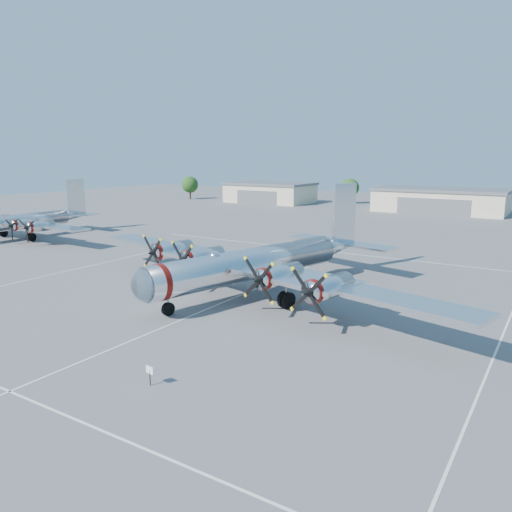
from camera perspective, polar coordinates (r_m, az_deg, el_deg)
The scene contains 9 objects.
ground at distance 45.99m, azimuth -2.36°, elevation -4.74°, with size 260.00×260.00×0.00m, color #545457.
parking_lines at distance 44.62m, azimuth -3.64°, elevation -5.26°, with size 60.00×50.08×0.01m.
hangar_west at distance 137.87m, azimuth 1.62°, elevation 7.28°, with size 22.60×14.60×5.40m.
hangar_center at distance 121.32m, azimuth 20.32°, elevation 6.00°, with size 28.60×14.60×5.40m.
tree_far_west at distance 148.97m, azimuth -7.56°, elevation 8.09°, with size 4.80×4.80×6.64m.
tree_west at distance 136.16m, azimuth 10.70°, elevation 7.67°, with size 4.80×4.80×6.64m.
main_bomber_b29 at distance 47.76m, azimuth 0.46°, elevation -4.11°, with size 44.28×30.29×9.79m, color silver, non-canonical shape.
bomber_west at distance 86.84m, azimuth -24.83°, elevation 1.92°, with size 33.26×23.55×8.79m, color silver, non-canonical shape.
info_placard at distance 29.53m, azimuth -12.05°, elevation -12.84°, with size 0.60×0.12×1.15m.
Camera 1 is at (25.16, -36.29, 12.86)m, focal length 35.00 mm.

